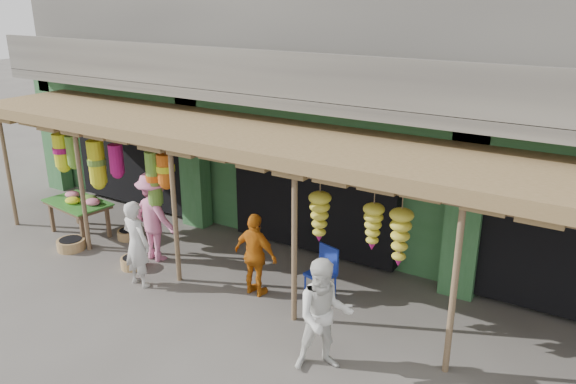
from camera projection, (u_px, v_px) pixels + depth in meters
The scene contains 12 objects.
ground at pixel (251, 297), 9.82m from camera, with size 80.00×80.00×0.00m, color #514C47.
building at pixel (375, 72), 12.59m from camera, with size 16.40×6.80×7.00m.
awning at pixel (268, 143), 9.69m from camera, with size 14.00×2.70×2.79m.
flower_table at pixel (79, 203), 12.18m from camera, with size 1.59×1.06×0.90m.
blue_chair at pixel (324, 269), 9.74m from camera, with size 0.53×0.54×0.91m.
basket_left at pixel (128, 234), 12.16m from camera, with size 0.46×0.46×0.19m, color brown.
basket_mid at pixel (71, 244), 11.64m from camera, with size 0.57×0.57×0.22m, color olive.
basket_right at pixel (133, 262), 10.86m from camera, with size 0.47×0.47×0.21m, color #8A6240.
person_front at pixel (136, 244), 10.00m from camera, with size 0.59×0.39×1.62m, color beige.
person_right at pixel (324, 316), 7.70m from camera, with size 0.81×0.63×1.68m, color silver.
person_vendor at pixel (256, 255), 9.69m from camera, with size 0.88×0.37×1.51m, color #C36712.
person_shopper at pixel (155, 216), 10.98m from camera, with size 1.17×0.67×1.81m, color pink.
Camera 1 is at (5.15, -6.98, 5.00)m, focal length 35.00 mm.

